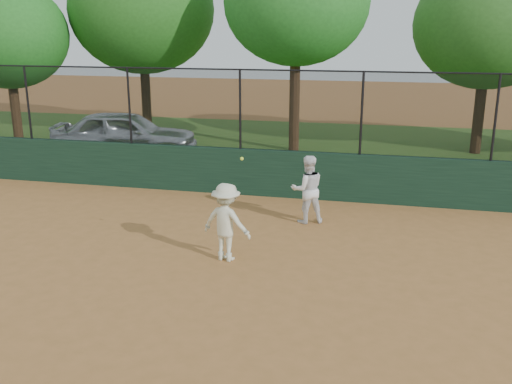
% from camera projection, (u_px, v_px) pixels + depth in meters
% --- Properties ---
extents(ground, '(80.00, 80.00, 0.00)m').
position_uv_depth(ground, '(176.00, 298.00, 9.13)').
color(ground, '#AC6E37').
rests_on(ground, ground).
extents(back_wall, '(26.00, 0.20, 1.20)m').
position_uv_depth(back_wall, '(259.00, 173.00, 14.57)').
color(back_wall, '#183523').
rests_on(back_wall, ground).
extents(grass_strip, '(36.00, 12.00, 0.01)m').
position_uv_depth(grass_strip, '(297.00, 149.00, 20.35)').
color(grass_strip, '#2F541A').
rests_on(grass_strip, ground).
extents(parked_car, '(4.98, 2.87, 1.59)m').
position_uv_depth(parked_car, '(125.00, 135.00, 18.68)').
color(parked_car, '#B8BDC2').
rests_on(parked_car, ground).
extents(player_second, '(0.90, 0.81, 1.51)m').
position_uv_depth(player_second, '(307.00, 189.00, 12.49)').
color(player_second, white).
rests_on(player_second, ground).
extents(player_main, '(1.04, 0.80, 2.07)m').
position_uv_depth(player_main, '(226.00, 222.00, 10.44)').
color(player_main, beige).
rests_on(player_main, ground).
extents(fence_assembly, '(26.00, 0.06, 2.00)m').
position_uv_depth(fence_assembly, '(258.00, 109.00, 14.13)').
color(fence_assembly, black).
rests_on(fence_assembly, back_wall).
extents(tree_0, '(4.40, 4.00, 5.82)m').
position_uv_depth(tree_0, '(7.00, 35.00, 20.34)').
color(tree_0, '#4D311B').
rests_on(tree_0, ground).
extents(tree_1, '(5.49, 4.99, 7.19)m').
position_uv_depth(tree_1, '(141.00, 10.00, 21.33)').
color(tree_1, '#3C2914').
rests_on(tree_1, ground).
extents(tree_2, '(4.83, 4.39, 7.07)m').
position_uv_depth(tree_2, '(296.00, 2.00, 18.75)').
color(tree_2, '#492D1A').
rests_on(tree_2, ground).
extents(tree_3, '(4.81, 4.37, 6.33)m').
position_uv_depth(tree_3, '(488.00, 25.00, 18.54)').
color(tree_3, '#3A2513').
rests_on(tree_3, ground).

